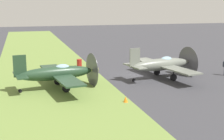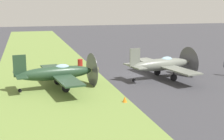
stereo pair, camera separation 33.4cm
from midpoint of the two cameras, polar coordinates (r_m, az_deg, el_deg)
The scene contains 6 objects.
ground_plane at distance 34.84m, azimuth 4.93°, elevation -0.80°, with size 160.00×160.00×0.00m, color #38383D.
grass_verge at distance 32.71m, azimuth -11.24°, elevation -1.80°, with size 120.00×11.00×0.01m, color olive.
airplane_lead at distance 33.07m, azimuth 8.65°, elevation 0.99°, with size 9.77×7.79×3.46m.
airplane_wingman at distance 29.07m, azimuth -9.96°, elevation -0.55°, with size 9.68×7.69×3.43m.
fuel_drum at distance 39.23m, azimuth -6.07°, elevation 1.26°, with size 0.60×0.60×0.90m, color maroon.
runway_marker_cone at distance 25.06m, azimuth 2.05°, elevation -5.23°, with size 0.36×0.36×0.44m, color orange.
Camera 1 is at (31.70, -12.41, 7.51)m, focal length 51.51 mm.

